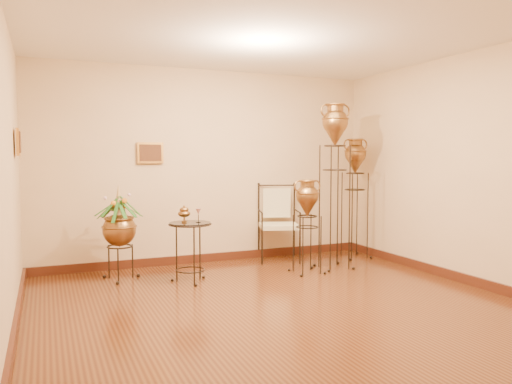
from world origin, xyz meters
name	(u,v)px	position (x,y,z in m)	size (l,w,h in m)	color
ground	(283,308)	(0.00, 0.00, 0.00)	(5.00, 5.00, 0.00)	#5B3115
room_shell	(283,138)	(-0.01, 0.01, 1.73)	(5.02, 5.02, 2.81)	beige
amphora_tall	(335,184)	(1.47, 1.39, 1.17)	(0.46, 0.46, 2.29)	black
amphora_mid	(355,197)	(2.15, 1.91, 0.93)	(0.50, 0.50, 1.84)	black
amphora_short	(307,226)	(0.98, 1.28, 0.63)	(0.47, 0.47, 1.27)	black
planter_urn	(119,226)	(-1.37, 1.87, 0.69)	(0.81, 0.81, 1.23)	black
armchair	(279,223)	(0.98, 2.15, 0.57)	(0.79, 0.76, 1.13)	black
side_table	(190,251)	(-0.58, 1.41, 0.39)	(0.59, 0.59, 0.94)	black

